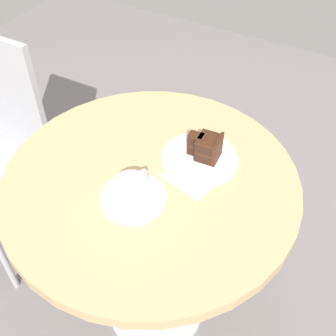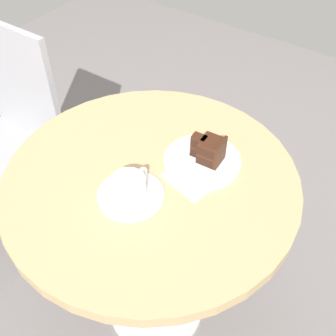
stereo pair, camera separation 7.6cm
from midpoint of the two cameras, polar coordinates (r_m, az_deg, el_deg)
The scene contains 10 objects.
ground_plane at distance 1.71m, azimuth -0.27°, elevation -18.51°, with size 4.40×4.40×0.01m, color slate.
cafe_table at distance 1.19m, azimuth -0.37°, elevation -5.22°, with size 0.78×0.78×0.73m.
saucer at distance 1.05m, azimuth -2.95°, elevation -3.79°, with size 0.17×0.17×0.01m.
coffee_cup at distance 1.02m, azimuth -3.25°, elevation -2.59°, with size 0.12×0.09×0.06m.
teaspoon at distance 1.04m, azimuth -5.72°, elevation -4.03°, with size 0.04×0.10×0.00m.
cake_plate at distance 1.14m, azimuth 6.57°, elevation 0.89°, with size 0.21×0.21×0.01m.
cake_slice at distance 1.11m, azimuth 7.62°, elevation 2.38°, with size 0.06×0.09×0.07m.
fork at distance 1.16m, azimuth 4.92°, elevation 2.70°, with size 0.14×0.06×0.00m.
napkin at distance 1.11m, azimuth 5.86°, elevation -1.04°, with size 0.16×0.15×0.00m.
cafe_chair at distance 1.67m, azimuth -19.22°, elevation 5.16°, with size 0.38×0.38×0.90m.
Camera 2 is at (-0.60, -0.47, 1.53)m, focal length 45.00 mm.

